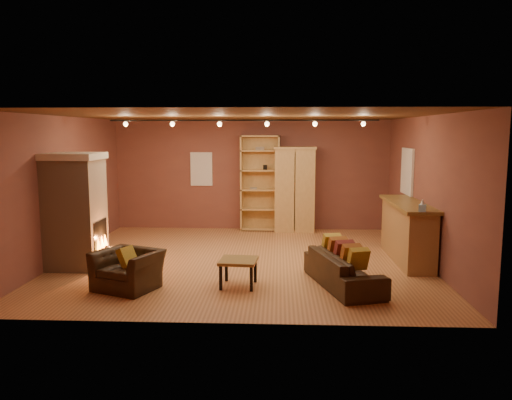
{
  "coord_description": "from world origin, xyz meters",
  "views": [
    {
      "loc": [
        0.7,
        -9.5,
        2.5
      ],
      "look_at": [
        0.25,
        0.2,
        1.17
      ],
      "focal_mm": 35.0,
      "sensor_mm": 36.0,
      "label": 1
    }
  ],
  "objects_px": {
    "bar_counter": "(407,231)",
    "armchair": "(128,263)",
    "coffee_table": "(238,263)",
    "armoire": "(294,189)",
    "loveseat": "(344,263)",
    "bookcase": "(260,182)",
    "fireplace": "(76,211)"
  },
  "relations": [
    {
      "from": "armoire",
      "to": "fireplace",
      "type": "bearing_deg",
      "value": -139.08
    },
    {
      "from": "fireplace",
      "to": "armchair",
      "type": "distance_m",
      "value": 1.94
    },
    {
      "from": "loveseat",
      "to": "armoire",
      "type": "bearing_deg",
      "value": -7.27
    },
    {
      "from": "armchair",
      "to": "armoire",
      "type": "bearing_deg",
      "value": 82.13
    },
    {
      "from": "fireplace",
      "to": "bookcase",
      "type": "relative_size",
      "value": 0.88
    },
    {
      "from": "bar_counter",
      "to": "loveseat",
      "type": "distance_m",
      "value": 2.26
    },
    {
      "from": "armchair",
      "to": "bar_counter",
      "type": "bearing_deg",
      "value": 44.52
    },
    {
      "from": "bookcase",
      "to": "armchair",
      "type": "xyz_separation_m",
      "value": [
        -1.93,
        -4.98,
        -0.81
      ]
    },
    {
      "from": "bar_counter",
      "to": "armchair",
      "type": "distance_m",
      "value": 5.31
    },
    {
      "from": "bookcase",
      "to": "loveseat",
      "type": "distance_m",
      "value": 5.0
    },
    {
      "from": "armoire",
      "to": "armchair",
      "type": "relative_size",
      "value": 1.91
    },
    {
      "from": "loveseat",
      "to": "coffee_table",
      "type": "distance_m",
      "value": 1.71
    },
    {
      "from": "armchair",
      "to": "bookcase",
      "type": "bearing_deg",
      "value": 91.04
    },
    {
      "from": "armoire",
      "to": "loveseat",
      "type": "distance_m",
      "value": 4.64
    },
    {
      "from": "bar_counter",
      "to": "loveseat",
      "type": "bearing_deg",
      "value": -129.96
    },
    {
      "from": "bar_counter",
      "to": "coffee_table",
      "type": "bearing_deg",
      "value": -150.26
    },
    {
      "from": "coffee_table",
      "to": "loveseat",
      "type": "bearing_deg",
      "value": 2.58
    },
    {
      "from": "fireplace",
      "to": "armoire",
      "type": "height_order",
      "value": "armoire"
    },
    {
      "from": "bar_counter",
      "to": "armchair",
      "type": "bearing_deg",
      "value": -157.67
    },
    {
      "from": "fireplace",
      "to": "bookcase",
      "type": "xyz_separation_m",
      "value": [
        3.26,
        3.72,
        0.17
      ]
    },
    {
      "from": "armoire",
      "to": "coffee_table",
      "type": "bearing_deg",
      "value": -102.7
    },
    {
      "from": "bookcase",
      "to": "armoire",
      "type": "relative_size",
      "value": 1.13
    },
    {
      "from": "loveseat",
      "to": "coffee_table",
      "type": "height_order",
      "value": "loveseat"
    },
    {
      "from": "bookcase",
      "to": "loveseat",
      "type": "xyz_separation_m",
      "value": [
        1.54,
        -4.68,
        -0.84
      ]
    },
    {
      "from": "bookcase",
      "to": "bar_counter",
      "type": "relative_size",
      "value": 1.01
    },
    {
      "from": "armchair",
      "to": "fireplace",
      "type": "bearing_deg",
      "value": 158.89
    },
    {
      "from": "loveseat",
      "to": "armchair",
      "type": "relative_size",
      "value": 1.74
    },
    {
      "from": "armoire",
      "to": "loveseat",
      "type": "bearing_deg",
      "value": -81.64
    },
    {
      "from": "armchair",
      "to": "coffee_table",
      "type": "xyz_separation_m",
      "value": [
        1.76,
        0.22,
        -0.04
      ]
    },
    {
      "from": "fireplace",
      "to": "loveseat",
      "type": "distance_m",
      "value": 4.94
    },
    {
      "from": "fireplace",
      "to": "loveseat",
      "type": "xyz_separation_m",
      "value": [
        4.8,
        -0.96,
        -0.68
      ]
    },
    {
      "from": "bar_counter",
      "to": "armoire",
      "type": "bearing_deg",
      "value": 126.87
    }
  ]
}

